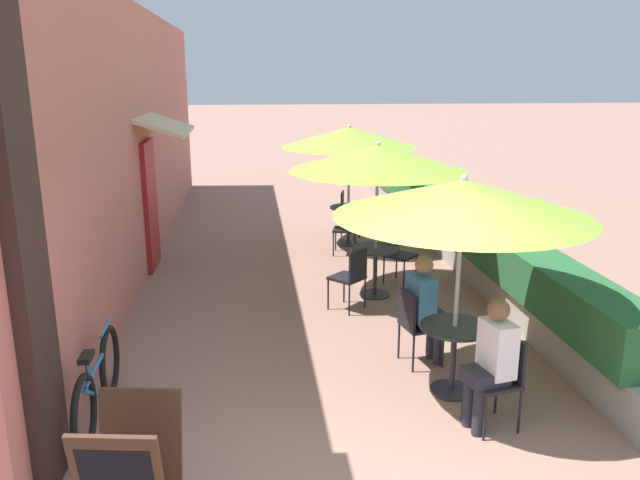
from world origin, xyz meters
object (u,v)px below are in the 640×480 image
(cafe_chair_far_left, at_px, (348,209))
(patio_umbrella_far, at_px, (349,137))
(patio_table_far, at_px, (348,218))
(menu_board, at_px, (132,478))
(cafe_chair_near_right, at_px, (500,374))
(cafe_chair_mid_left, at_px, (351,274))
(cafe_chair_near_left, at_px, (415,321))
(bicycle_leaning, at_px, (98,384))
(patio_table_mid, at_px, (375,263))
(seated_patron_near_right, at_px, (491,359))
(coffee_cup_far, at_px, (346,205))
(patio_umbrella_near, at_px, (463,198))
(cafe_chair_mid_right, at_px, (397,250))
(patio_table_near, at_px, (454,347))
(patio_umbrella_mid, at_px, (378,158))
(cafe_chair_far_right, at_px, (349,226))
(seated_patron_near_left, at_px, (425,305))

(cafe_chair_far_left, bearing_deg, patio_umbrella_far, 6.34)
(patio_table_far, distance_m, menu_board, 7.98)
(menu_board, bearing_deg, cafe_chair_near_right, 29.01)
(cafe_chair_mid_left, xyz_separation_m, cafe_chair_far_left, (0.58, 4.06, 0.00))
(patio_umbrella_far, bearing_deg, cafe_chair_near_left, -90.51)
(patio_umbrella_far, height_order, bicycle_leaning, patio_umbrella_far)
(patio_table_mid, bearing_deg, seated_patron_near_right, -84.61)
(cafe_chair_near_right, relative_size, coffee_cup_far, 9.67)
(cafe_chair_mid_left, bearing_deg, bicycle_leaning, 177.71)
(patio_table_far, bearing_deg, patio_umbrella_near, -88.24)
(patio_table_far, bearing_deg, coffee_cup_far, -122.67)
(patio_umbrella_far, bearing_deg, cafe_chair_far_left, 82.10)
(bicycle_leaning, bearing_deg, patio_umbrella_near, 2.44)
(cafe_chair_far_left, bearing_deg, seated_patron_near_right, 15.80)
(seated_patron_near_right, relative_size, cafe_chair_mid_right, 1.44)
(patio_table_near, xyz_separation_m, cafe_chair_near_right, (0.22, -0.66, 0.02))
(patio_umbrella_far, xyz_separation_m, menu_board, (-2.66, -7.53, -1.51))
(patio_umbrella_near, xyz_separation_m, cafe_chair_mid_right, (0.21, 3.42, -1.50))
(patio_umbrella_far, bearing_deg, cafe_chair_mid_left, -98.19)
(patio_table_near, xyz_separation_m, cafe_chair_far_left, (-0.08, 6.41, 0.02))
(cafe_chair_mid_left, relative_size, coffee_cup_far, 9.67)
(cafe_chair_near_left, bearing_deg, cafe_chair_far_left, 166.32)
(patio_umbrella_near, xyz_separation_m, patio_umbrella_mid, (-0.22, 2.88, 0.00))
(cafe_chair_mid_right, bearing_deg, patio_table_mid, 6.34)
(cafe_chair_mid_left, height_order, menu_board, menu_board)
(cafe_chair_near_right, distance_m, cafe_chair_far_right, 5.71)
(seated_patron_near_right, height_order, patio_table_far, seated_patron_near_right)
(seated_patron_near_right, xyz_separation_m, coffee_cup_far, (-0.34, 6.32, 0.08))
(seated_patron_near_left, bearing_deg, coffee_cup_far, 169.05)
(patio_table_mid, distance_m, bicycle_leaning, 4.43)
(cafe_chair_near_right, height_order, cafe_chair_far_left, same)
(bicycle_leaning, bearing_deg, coffee_cup_far, 60.75)
(cafe_chair_mid_right, distance_m, coffee_cup_far, 2.28)
(coffee_cup_far, height_order, menu_board, menu_board)
(cafe_chair_near_right, distance_m, menu_board, 3.26)
(patio_umbrella_mid, bearing_deg, menu_board, -119.08)
(seated_patron_near_left, distance_m, bicycle_leaning, 3.44)
(patio_umbrella_mid, relative_size, cafe_chair_far_left, 2.82)
(cafe_chair_near_right, relative_size, patio_umbrella_mid, 0.35)
(cafe_chair_near_right, bearing_deg, patio_table_near, 6.34)
(patio_umbrella_mid, height_order, cafe_chair_far_left, patio_umbrella_mid)
(patio_table_mid, distance_m, cafe_chair_mid_right, 0.69)
(patio_table_far, height_order, coffee_cup_far, coffee_cup_far)
(cafe_chair_mid_left, xyz_separation_m, patio_table_far, (0.49, 3.38, -0.02))
(patio_umbrella_mid, distance_m, bicycle_leaning, 4.72)
(seated_patron_near_right, xyz_separation_m, patio_table_mid, (-0.34, 3.56, -0.19))
(cafe_chair_near_right, distance_m, patio_umbrella_far, 6.56)
(cafe_chair_near_right, bearing_deg, cafe_chair_near_left, 6.34)
(cafe_chair_near_left, height_order, patio_table_mid, cafe_chair_near_left)
(cafe_chair_near_right, xyz_separation_m, cafe_chair_mid_right, (-0.01, 4.08, 0.00))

